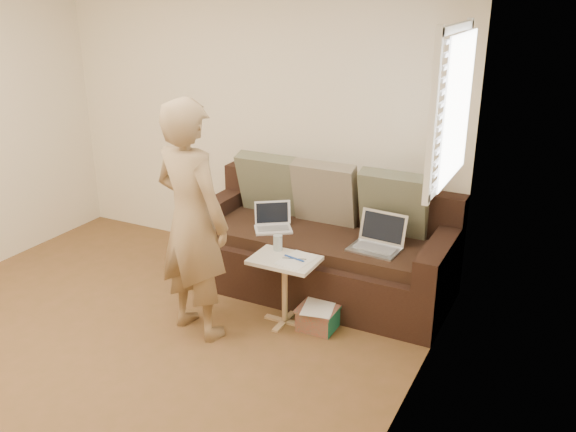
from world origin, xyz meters
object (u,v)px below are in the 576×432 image
object	(u,v)px
person	(192,221)
drinking_glass	(278,243)
laptop_silver	(374,250)
side_table	(285,291)
laptop_white	(273,230)
striped_box	(319,317)
sofa	(319,243)

from	to	relation	value
person	drinking_glass	distance (m)	0.71
laptop_silver	side_table	xyz separation A→B (m)	(-0.53, -0.49, -0.25)
laptop_white	side_table	distance (m)	0.67
striped_box	side_table	bearing A→B (deg)	-169.30
sofa	drinking_glass	bearing A→B (deg)	-103.18
drinking_glass	sofa	bearing A→B (deg)	76.82
striped_box	laptop_white	bearing A→B (deg)	144.37
laptop_white	side_table	size ratio (longest dim) A/B	0.56
person	striped_box	world-z (taller)	person
person	side_table	xyz separation A→B (m)	(0.54, 0.38, -0.61)
laptop_silver	laptop_white	bearing A→B (deg)	-176.04
laptop_silver	side_table	distance (m)	0.76
person	drinking_glass	xyz separation A→B (m)	(0.42, 0.50, -0.28)
laptop_white	striped_box	xyz separation A→B (m)	(0.63, -0.45, -0.43)
laptop_silver	person	distance (m)	1.43
laptop_white	sofa	bearing A→B (deg)	-16.30
laptop_silver	laptop_white	size ratio (longest dim) A/B	1.25
drinking_glass	striped_box	xyz separation A→B (m)	(0.38, -0.07, -0.51)
sofa	striped_box	xyz separation A→B (m)	(0.26, -0.58, -0.33)
person	striped_box	distance (m)	1.21
drinking_glass	striped_box	distance (m)	0.64
person	side_table	distance (m)	0.90
side_table	person	bearing A→B (deg)	-144.64
sofa	laptop_white	world-z (taller)	sofa
drinking_glass	side_table	bearing A→B (deg)	-44.52
sofa	person	xyz separation A→B (m)	(-0.54, -1.01, 0.46)
drinking_glass	striped_box	bearing A→B (deg)	-9.73
sofa	drinking_glass	distance (m)	0.55
laptop_silver	drinking_glass	bearing A→B (deg)	-145.23
drinking_glass	striped_box	size ratio (longest dim) A/B	0.41
person	side_table	size ratio (longest dim) A/B	3.25
laptop_silver	person	xyz separation A→B (m)	(-1.07, -0.88, 0.36)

